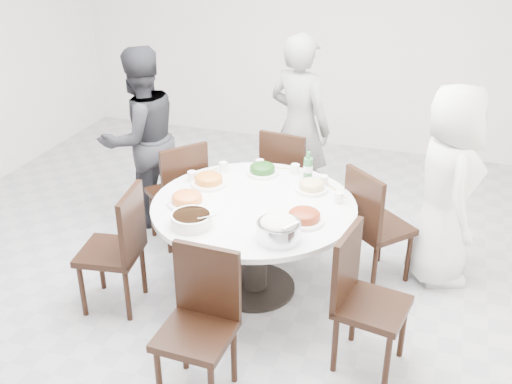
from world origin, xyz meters
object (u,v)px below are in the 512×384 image
(soup_bowl, at_px, (192,220))
(diner_left, at_px, (141,138))
(diner_right, at_px, (447,186))
(chair_nw, at_px, (177,191))
(chair_sw, at_px, (110,249))
(rice_bowl, at_px, (279,231))
(beverage_bottle, at_px, (308,167))
(diner_middle, at_px, (299,127))
(chair_se, at_px, (373,304))
(dining_table, at_px, (254,247))
(chair_s, at_px, (195,332))
(chair_n, at_px, (290,176))
(chair_ne, at_px, (380,225))

(soup_bowl, bearing_deg, diner_left, 130.43)
(diner_right, relative_size, diner_left, 0.97)
(chair_nw, xyz_separation_m, chair_sw, (-0.05, -1.02, 0.00))
(rice_bowl, xyz_separation_m, beverage_bottle, (-0.03, 0.93, 0.06))
(chair_sw, relative_size, diner_middle, 0.55)
(diner_right, relative_size, rice_bowl, 5.47)
(diner_middle, relative_size, beverage_bottle, 6.96)
(chair_sw, distance_m, diner_left, 1.36)
(beverage_bottle, bearing_deg, rice_bowl, -87.86)
(chair_se, xyz_separation_m, diner_right, (0.36, 1.20, 0.32))
(dining_table, bearing_deg, chair_s, -88.92)
(chair_nw, height_order, diner_left, diner_left)
(dining_table, distance_m, soup_bowl, 0.68)
(dining_table, distance_m, beverage_bottle, 0.76)
(diner_right, xyz_separation_m, rice_bowl, (-1.01, -1.08, 0.02))
(chair_nw, height_order, rice_bowl, chair_nw)
(chair_n, xyz_separation_m, diner_left, (-1.29, -0.36, 0.35))
(chair_s, distance_m, diner_middle, 2.55)
(chair_n, bearing_deg, chair_ne, 152.28)
(dining_table, relative_size, chair_n, 1.58)
(diner_middle, xyz_separation_m, beverage_bottle, (0.30, -0.88, 0.01))
(chair_sw, height_order, soup_bowl, chair_sw)
(dining_table, xyz_separation_m, chair_s, (0.02, -1.15, 0.10))
(chair_s, bearing_deg, dining_table, 92.96)
(diner_middle, bearing_deg, chair_s, 111.15)
(chair_n, distance_m, chair_sw, 1.85)
(chair_s, xyz_separation_m, soup_bowl, (-0.32, 0.71, 0.32))
(chair_se, xyz_separation_m, diner_left, (-2.28, 1.31, 0.35))
(dining_table, xyz_separation_m, chair_ne, (0.88, 0.47, 0.10))
(dining_table, height_order, rice_bowl, rice_bowl)
(diner_middle, height_order, beverage_bottle, diner_middle)
(soup_bowl, bearing_deg, chair_s, -65.66)
(dining_table, height_order, chair_se, chair_se)
(chair_n, relative_size, diner_right, 0.60)
(chair_n, xyz_separation_m, diner_right, (1.35, -0.46, 0.32))
(chair_ne, bearing_deg, diner_right, -116.53)
(chair_ne, height_order, diner_middle, diner_middle)
(chair_se, relative_size, beverage_bottle, 3.84)
(dining_table, distance_m, chair_nw, 1.02)
(chair_ne, bearing_deg, beverage_bottle, 39.51)
(chair_sw, bearing_deg, dining_table, 109.83)
(chair_nw, height_order, diner_middle, diner_middle)
(dining_table, xyz_separation_m, beverage_bottle, (0.28, 0.50, 0.50))
(dining_table, distance_m, diner_left, 1.58)
(chair_se, bearing_deg, diner_right, -6.61)
(rice_bowl, bearing_deg, chair_nw, 141.53)
(soup_bowl, bearing_deg, rice_bowl, 0.96)
(beverage_bottle, bearing_deg, chair_ne, -2.67)
(chair_ne, distance_m, chair_sw, 2.05)
(chair_n, bearing_deg, diner_left, 23.08)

